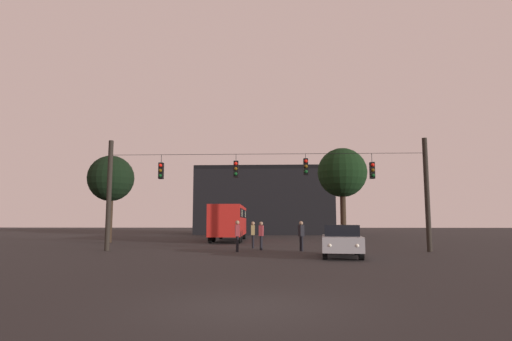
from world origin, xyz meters
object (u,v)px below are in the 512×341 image
object	(u,v)px
pedestrian_crossing_left	(253,233)
tree_left_silhouette	(342,173)
car_far_left	(234,230)
city_bus	(229,219)
pedestrian_crossing_right	(261,234)
tree_behind_building	(111,179)
car_near_right	(341,240)
pedestrian_near_bus	(237,234)
pedestrian_crossing_center	(301,234)

from	to	relation	value
pedestrian_crossing_left	tree_left_silhouette	bearing A→B (deg)	59.93
car_far_left	pedestrian_crossing_left	distance (m)	20.21
city_bus	pedestrian_crossing_right	world-z (taller)	city_bus
pedestrian_crossing_left	tree_behind_building	bearing A→B (deg)	151.55
tree_behind_building	pedestrian_crossing_left	bearing A→B (deg)	-28.45
car_near_right	pedestrian_near_bus	world-z (taller)	pedestrian_near_bus
city_bus	pedestrian_crossing_right	xyz separation A→B (m)	(3.18, -11.81, -0.92)
pedestrian_near_bus	pedestrian_crossing_left	bearing A→B (deg)	77.94
pedestrian_crossing_left	city_bus	bearing A→B (deg)	104.37
city_bus	car_far_left	size ratio (longest dim) A/B	2.50
car_far_left	pedestrian_near_bus	bearing A→B (deg)	-84.00
city_bus	car_far_left	bearing A→B (deg)	93.19
pedestrian_crossing_left	tree_left_silhouette	xyz separation A→B (m)	(7.87, 13.60, 5.35)
car_far_left	pedestrian_crossing_center	world-z (taller)	pedestrian_crossing_center
car_far_left	tree_left_silhouette	distance (m)	13.87
car_far_left	pedestrian_crossing_right	distance (m)	21.91
car_far_left	pedestrian_crossing_left	bearing A→B (deg)	-81.03
car_near_right	pedestrian_crossing_right	xyz separation A→B (m)	(-4.00, 4.90, 0.15)
pedestrian_crossing_left	pedestrian_crossing_center	size ratio (longest dim) A/B	0.99
pedestrian_crossing_left	tree_behind_building	world-z (taller)	tree_behind_building
pedestrian_crossing_center	pedestrian_crossing_right	size ratio (longest dim) A/B	1.02
tree_left_silhouette	car_near_right	bearing A→B (deg)	-99.32
pedestrian_crossing_right	tree_behind_building	xyz separation A→B (m)	(-12.42, 8.05, 4.15)
car_near_right	pedestrian_crossing_right	distance (m)	6.32
pedestrian_crossing_center	pedestrian_crossing_right	world-z (taller)	pedestrian_crossing_center
tree_behind_building	pedestrian_crossing_right	bearing A→B (deg)	-32.95
pedestrian_crossing_center	pedestrian_near_bus	size ratio (longest dim) A/B	0.97
tree_left_silhouette	pedestrian_near_bus	bearing A→B (deg)	-116.91
tree_left_silhouette	pedestrian_crossing_left	bearing A→B (deg)	-120.07
car_near_right	pedestrian_crossing_center	distance (m)	4.33
tree_left_silhouette	pedestrian_crossing_right	bearing A→B (deg)	-115.61
pedestrian_crossing_left	tree_behind_building	distance (m)	14.10
city_bus	pedestrian_crossing_left	size ratio (longest dim) A/B	6.60
car_near_right	pedestrian_crossing_left	bearing A→B (deg)	124.99
city_bus	car_near_right	world-z (taller)	city_bus
pedestrian_crossing_center	pedestrian_near_bus	xyz separation A→B (m)	(-3.61, -0.76, 0.03)
pedestrian_crossing_left	pedestrian_crossing_right	xyz separation A→B (m)	(0.57, -1.63, -0.00)
car_near_right	pedestrian_crossing_center	size ratio (longest dim) A/B	2.63
pedestrian_crossing_left	tree_behind_building	xyz separation A→B (m)	(-11.84, 6.42, 4.15)
car_near_right	car_far_left	size ratio (longest dim) A/B	1.01
pedestrian_crossing_right	tree_left_silhouette	size ratio (longest dim) A/B	0.19
tree_behind_building	car_near_right	bearing A→B (deg)	-38.27
car_near_right	pedestrian_crossing_left	world-z (taller)	pedestrian_crossing_left
pedestrian_near_bus	tree_behind_building	bearing A→B (deg)	138.89
car_near_right	tree_left_silhouette	size ratio (longest dim) A/B	0.51
pedestrian_crossing_right	pedestrian_near_bus	xyz separation A→B (m)	(-1.28, -1.67, 0.05)
car_near_right	tree_left_silhouette	distance (m)	21.13
tree_behind_building	city_bus	bearing A→B (deg)	22.15
pedestrian_crossing_center	tree_behind_building	world-z (taller)	tree_behind_building
city_bus	tree_left_silhouette	world-z (taller)	tree_left_silhouette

